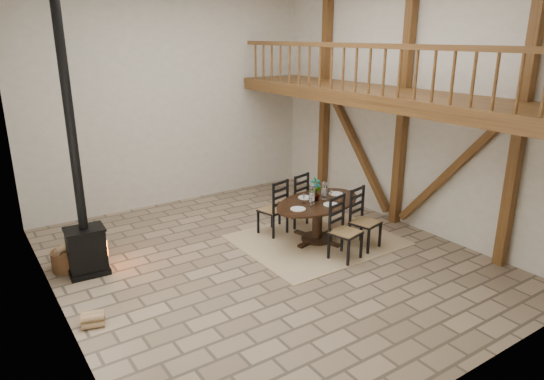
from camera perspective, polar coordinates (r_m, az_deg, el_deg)
ground at (r=9.01m, az=-0.65°, el=-8.12°), size 8.00×8.00×0.00m
room_shell at (r=8.86m, az=5.87°, el=11.74°), size 7.02×8.02×5.01m
rug at (r=9.81m, az=5.28°, el=-5.88°), size 3.00×2.50×0.02m
dining_table at (r=9.64m, az=5.35°, el=-3.38°), size 2.26×2.46×1.30m
wood_stove at (r=8.65m, az=-21.46°, el=-2.45°), size 0.68×0.54×5.00m
log_basket at (r=9.29m, az=-22.94°, el=-7.48°), size 0.53×0.53×0.44m
log_stack at (r=7.51m, az=-20.32°, el=-14.12°), size 0.36×0.29×0.21m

